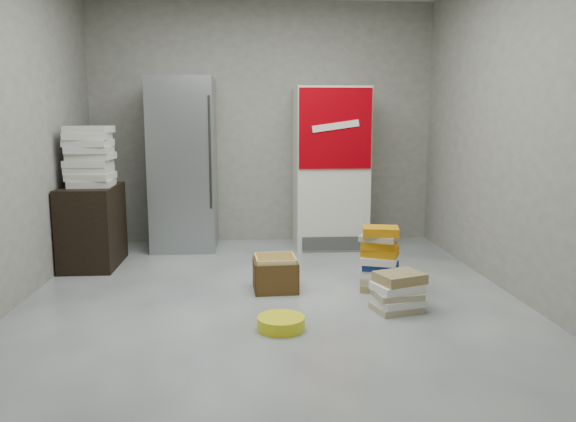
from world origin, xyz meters
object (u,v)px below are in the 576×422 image
Objects in this scene: coke_cooler at (330,168)px; cardboard_box at (275,276)px; phonebook_stack_main at (380,259)px; steel_fridge at (183,164)px; wood_shelf at (92,226)px.

coke_cooler reaches higher than cardboard_box.
phonebook_stack_main is 1.44× the size of cardboard_box.
steel_fridge is 1.06× the size of coke_cooler.
cardboard_box is at bearing -28.29° from wood_shelf.
phonebook_stack_main reaches higher than cardboard_box.
steel_fridge is 2.10m from cardboard_box.
cardboard_box is (1.77, -0.95, -0.28)m from wood_shelf.
steel_fridge is at bearing 179.82° from coke_cooler.
coke_cooler is at bearing 115.12° from phonebook_stack_main.
steel_fridge reaches higher than wood_shelf.
wood_shelf reaches higher than phonebook_stack_main.
coke_cooler is 2.63m from wood_shelf.
phonebook_stack_main is 0.90m from cardboard_box.
steel_fridge is at bearing 116.05° from cardboard_box.
coke_cooler is 1.87m from phonebook_stack_main.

